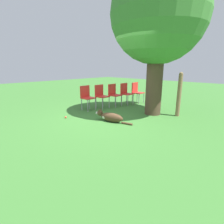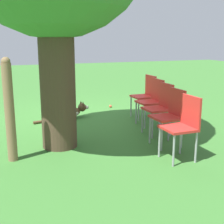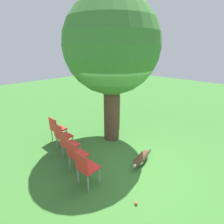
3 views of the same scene
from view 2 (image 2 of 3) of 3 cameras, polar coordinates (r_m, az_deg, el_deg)
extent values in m
plane|color=#38702D|center=(6.55, -6.26, -1.76)|extent=(30.00, 30.00, 0.00)
cylinder|color=#4C3828|center=(4.87, -9.97, 6.98)|extent=(0.55, 0.55, 2.35)
ellipsoid|color=#513823|center=(6.72, -8.71, -0.24)|extent=(0.79, 0.39, 0.27)
ellipsoid|color=silver|center=(6.81, -7.12, -0.13)|extent=(0.30, 0.26, 0.16)
sphere|color=#513823|center=(6.88, -5.50, 0.84)|extent=(0.21, 0.21, 0.18)
cylinder|color=silver|center=(6.93, -4.74, 0.83)|extent=(0.10, 0.09, 0.08)
cone|color=#513823|center=(6.90, -5.71, 1.79)|extent=(0.06, 0.06, 0.08)
cone|color=#513823|center=(6.82, -5.32, 1.65)|extent=(0.06, 0.06, 0.08)
cylinder|color=#513823|center=(6.56, -12.77, -1.73)|extent=(0.35, 0.13, 0.06)
cylinder|color=#846647|center=(4.52, -18.21, -0.22)|extent=(0.13, 0.13, 1.38)
sphere|color=#846647|center=(4.42, -18.88, 8.75)|extent=(0.12, 0.12, 0.12)
cube|color=red|center=(6.77, 5.58, 2.81)|extent=(0.42, 0.44, 0.04)
cube|color=red|center=(6.82, 7.08, 4.85)|extent=(0.04, 0.44, 0.43)
cylinder|color=#99999E|center=(6.57, 4.89, 0.35)|extent=(0.03, 0.03, 0.45)
cylinder|color=#99999E|center=(6.91, 3.49, 1.01)|extent=(0.03, 0.03, 0.45)
cylinder|color=#99999E|center=(6.74, 7.63, 0.60)|extent=(0.03, 0.03, 0.45)
cylinder|color=#99999E|center=(7.06, 6.13, 1.23)|extent=(0.03, 0.03, 0.45)
cube|color=red|center=(6.18, 6.73, 1.78)|extent=(0.42, 0.44, 0.04)
cube|color=red|center=(6.24, 8.37, 4.02)|extent=(0.04, 0.44, 0.43)
cylinder|color=#99999E|center=(5.99, 6.01, -0.96)|extent=(0.03, 0.03, 0.45)
cylinder|color=#99999E|center=(6.32, 4.42, -0.17)|extent=(0.03, 0.03, 0.45)
cylinder|color=#99999E|center=(6.16, 8.98, -0.65)|extent=(0.03, 0.03, 0.45)
cylinder|color=#99999E|center=(6.48, 7.29, 0.10)|extent=(0.03, 0.03, 0.45)
cube|color=red|center=(5.60, 8.13, 0.53)|extent=(0.42, 0.44, 0.04)
cube|color=red|center=(5.65, 9.92, 3.01)|extent=(0.04, 0.44, 0.43)
cylinder|color=#99999E|center=(5.42, 7.38, -2.54)|extent=(0.03, 0.03, 0.45)
cylinder|color=#99999E|center=(5.74, 5.55, -1.59)|extent=(0.03, 0.03, 0.45)
cylinder|color=#99999E|center=(5.60, 10.61, -2.15)|extent=(0.03, 0.03, 0.45)
cylinder|color=#99999E|center=(5.91, 8.66, -1.24)|extent=(0.03, 0.03, 0.45)
cube|color=red|center=(5.03, 9.84, -1.01)|extent=(0.42, 0.44, 0.04)
cube|color=red|center=(5.08, 11.82, 1.77)|extent=(0.04, 0.44, 0.43)
cylinder|color=#99999E|center=(4.85, 9.07, -4.50)|extent=(0.03, 0.03, 0.45)
cylinder|color=#99999E|center=(5.17, 6.93, -3.32)|extent=(0.03, 0.03, 0.45)
cylinder|color=#99999E|center=(5.04, 12.61, -3.98)|extent=(0.03, 0.03, 0.45)
cylinder|color=#99999E|center=(5.34, 10.34, -2.88)|extent=(0.03, 0.03, 0.45)
cube|color=red|center=(4.47, 11.99, -2.93)|extent=(0.42, 0.44, 0.04)
cube|color=red|center=(4.52, 14.19, 0.21)|extent=(0.04, 0.44, 0.43)
cylinder|color=#99999E|center=(4.30, 11.22, -6.96)|extent=(0.03, 0.03, 0.45)
cylinder|color=#99999E|center=(4.60, 8.66, -5.48)|extent=(0.03, 0.03, 0.45)
cylinder|color=#99999E|center=(4.49, 15.11, -6.26)|extent=(0.03, 0.03, 0.45)
cylinder|color=#99999E|center=(4.79, 12.41, -4.90)|extent=(0.03, 0.03, 0.45)
sphere|color=#E54C33|center=(7.82, -0.28, 1.06)|extent=(0.07, 0.07, 0.07)
camera|label=1|loc=(10.29, -33.50, 10.95)|focal=28.00mm
camera|label=3|loc=(10.17, 9.88, 21.18)|focal=28.00mm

